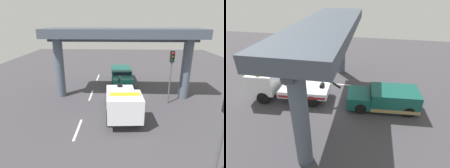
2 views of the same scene
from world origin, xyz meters
The scene contains 8 objects.
ground_plane centered at (0.00, 0.00, -0.05)m, with size 60.00×40.00×0.10m, color #423F44.
lane_stripe_west centered at (-6.00, -2.95, 0.00)m, with size 2.60×0.16×0.01m, color silver.
lane_stripe_mid centered at (0.00, -2.95, 0.00)m, with size 2.60×0.16×0.01m, color silver.
lane_stripe_east centered at (6.00, -2.95, 0.00)m, with size 2.60×0.16×0.01m, color silver.
tow_truck_white centered at (4.09, 0.05, 1.20)m, with size 7.32×2.76×2.46m.
towed_van_green centered at (-4.21, 0.00, 0.78)m, with size 5.33×2.51×1.58m.
overpass_structure centered at (0.20, 0.00, 5.34)m, with size 3.60×13.46×6.26m.
traffic_light_near centered at (1.52, 4.05, 3.32)m, with size 0.39×0.32×4.57m.
Camera 1 is at (16.81, -0.20, 6.94)m, focal length 30.19 mm.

